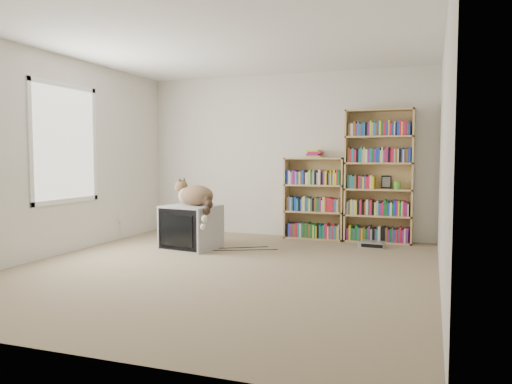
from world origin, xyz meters
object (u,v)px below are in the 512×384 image
(bookcase_short, at_px, (315,202))
(dvd_player, at_px, (372,244))
(cat, at_px, (197,198))
(crt_tv, at_px, (192,227))
(bookcase_tall, at_px, (379,180))

(bookcase_short, bearing_deg, dvd_player, -26.78)
(bookcase_short, height_order, dvd_player, bookcase_short)
(dvd_player, bearing_deg, cat, -152.61)
(cat, bearing_deg, dvd_player, 31.59)
(crt_tv, relative_size, bookcase_tall, 0.40)
(crt_tv, bearing_deg, dvd_player, 31.13)
(cat, relative_size, bookcase_tall, 0.38)
(cat, relative_size, dvd_player, 2.13)
(crt_tv, distance_m, bookcase_tall, 2.75)
(cat, xyz_separation_m, bookcase_tall, (2.21, 1.37, 0.22))
(dvd_player, bearing_deg, bookcase_short, 157.85)
(cat, xyz_separation_m, dvd_player, (2.18, 0.92, -0.64))
(crt_tv, xyz_separation_m, dvd_player, (2.28, 0.90, -0.25))
(crt_tv, distance_m, dvd_player, 2.46)
(crt_tv, height_order, cat, cat)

